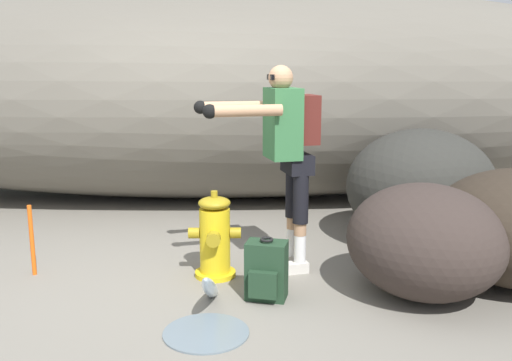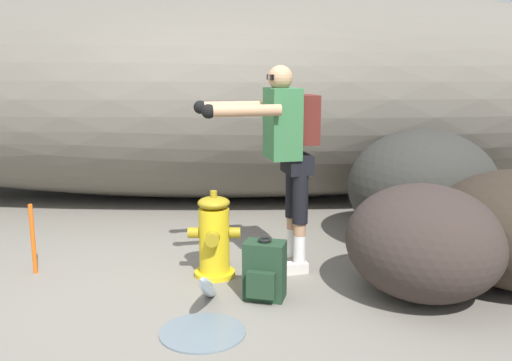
{
  "view_description": "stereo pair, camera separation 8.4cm",
  "coord_description": "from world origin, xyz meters",
  "px_view_note": "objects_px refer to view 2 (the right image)",
  "views": [
    {
      "loc": [
        0.5,
        -4.15,
        1.72
      ],
      "look_at": [
        0.55,
        0.55,
        0.75
      ],
      "focal_mm": 39.13,
      "sensor_mm": 36.0,
      "label": 1
    },
    {
      "loc": [
        0.58,
        -4.15,
        1.72
      ],
      "look_at": [
        0.55,
        0.55,
        0.75
      ],
      "focal_mm": 39.13,
      "sensor_mm": 36.0,
      "label": 2
    }
  ],
  "objects_px": {
    "boulder_small": "(424,242)",
    "survey_stake": "(33,239)",
    "utility_worker": "(285,143)",
    "boulder_large": "(422,187)",
    "spare_backpack": "(265,271)",
    "fire_hydrant": "(214,238)",
    "boulder_outlier": "(507,216)"
  },
  "relations": [
    {
      "from": "boulder_large",
      "to": "boulder_small",
      "type": "relative_size",
      "value": 1.2
    },
    {
      "from": "spare_backpack",
      "to": "boulder_large",
      "type": "bearing_deg",
      "value": 144.47
    },
    {
      "from": "boulder_large",
      "to": "utility_worker",
      "type": "bearing_deg",
      "value": -151.39
    },
    {
      "from": "utility_worker",
      "to": "boulder_large",
      "type": "distance_m",
      "value": 1.65
    },
    {
      "from": "fire_hydrant",
      "to": "survey_stake",
      "type": "distance_m",
      "value": 1.52
    },
    {
      "from": "fire_hydrant",
      "to": "boulder_small",
      "type": "xyz_separation_m",
      "value": [
        1.6,
        -0.41,
        0.1
      ]
    },
    {
      "from": "boulder_small",
      "to": "utility_worker",
      "type": "bearing_deg",
      "value": 151.15
    },
    {
      "from": "boulder_large",
      "to": "survey_stake",
      "type": "relative_size",
      "value": 2.41
    },
    {
      "from": "boulder_large",
      "to": "survey_stake",
      "type": "distance_m",
      "value": 3.59
    },
    {
      "from": "boulder_large",
      "to": "survey_stake",
      "type": "xyz_separation_m",
      "value": [
        -3.47,
        -0.85,
        -0.26
      ]
    },
    {
      "from": "spare_backpack",
      "to": "boulder_large",
      "type": "xyz_separation_m",
      "value": [
        1.54,
        1.36,
        0.35
      ]
    },
    {
      "from": "boulder_small",
      "to": "survey_stake",
      "type": "height_order",
      "value": "boulder_small"
    },
    {
      "from": "boulder_large",
      "to": "spare_backpack",
      "type": "bearing_deg",
      "value": -138.7
    },
    {
      "from": "utility_worker",
      "to": "boulder_large",
      "type": "xyz_separation_m",
      "value": [
        1.37,
        0.75,
        -0.53
      ]
    },
    {
      "from": "spare_backpack",
      "to": "boulder_large",
      "type": "relative_size",
      "value": 0.33
    },
    {
      "from": "boulder_small",
      "to": "boulder_outlier",
      "type": "distance_m",
      "value": 1.61
    },
    {
      "from": "boulder_small",
      "to": "survey_stake",
      "type": "bearing_deg",
      "value": 171.56
    },
    {
      "from": "utility_worker",
      "to": "survey_stake",
      "type": "height_order",
      "value": "utility_worker"
    },
    {
      "from": "utility_worker",
      "to": "spare_backpack",
      "type": "distance_m",
      "value": 1.08
    },
    {
      "from": "boulder_small",
      "to": "fire_hydrant",
      "type": "bearing_deg",
      "value": 165.52
    },
    {
      "from": "fire_hydrant",
      "to": "utility_worker",
      "type": "distance_m",
      "value": 0.97
    },
    {
      "from": "fire_hydrant",
      "to": "boulder_large",
      "type": "xyz_separation_m",
      "value": [
        1.95,
        0.9,
        0.23
      ]
    },
    {
      "from": "boulder_small",
      "to": "boulder_outlier",
      "type": "xyz_separation_m",
      "value": [
        1.13,
        1.15,
        -0.11
      ]
    },
    {
      "from": "boulder_large",
      "to": "boulder_small",
      "type": "bearing_deg",
      "value": -105.15
    },
    {
      "from": "boulder_outlier",
      "to": "fire_hydrant",
      "type": "bearing_deg",
      "value": -164.9
    },
    {
      "from": "spare_backpack",
      "to": "boulder_large",
      "type": "height_order",
      "value": "boulder_large"
    },
    {
      "from": "fire_hydrant",
      "to": "utility_worker",
      "type": "height_order",
      "value": "utility_worker"
    },
    {
      "from": "boulder_small",
      "to": "survey_stake",
      "type": "xyz_separation_m",
      "value": [
        -3.12,
        0.46,
        -0.13
      ]
    },
    {
      "from": "boulder_large",
      "to": "boulder_outlier",
      "type": "distance_m",
      "value": 0.83
    },
    {
      "from": "boulder_large",
      "to": "boulder_outlier",
      "type": "height_order",
      "value": "boulder_large"
    },
    {
      "from": "utility_worker",
      "to": "boulder_small",
      "type": "height_order",
      "value": "utility_worker"
    },
    {
      "from": "utility_worker",
      "to": "boulder_outlier",
      "type": "bearing_deg",
      "value": -178.67
    }
  ]
}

